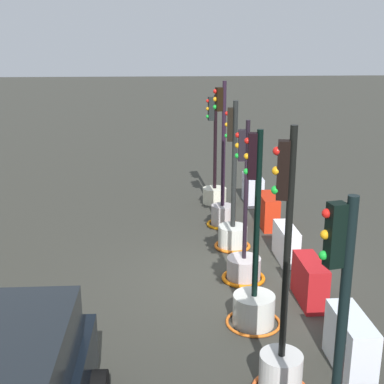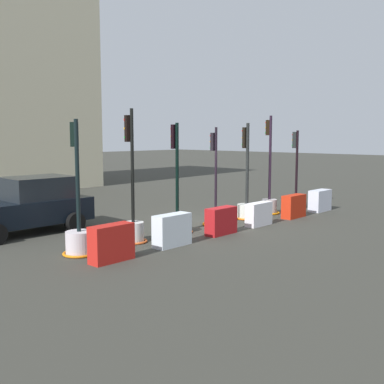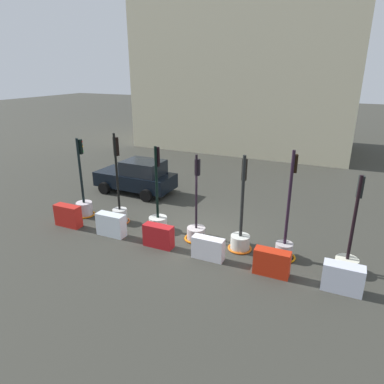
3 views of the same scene
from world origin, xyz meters
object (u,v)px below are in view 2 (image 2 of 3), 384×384
(traffic_light_0, at_px, (79,235))
(traffic_light_5, at_px, (269,197))
(construction_barrier_0, at_px, (112,243))
(traffic_light_4, at_px, (247,204))
(construction_barrier_1, at_px, (172,230))
(traffic_light_3, at_px, (215,213))
(construction_barrier_2, at_px, (221,221))
(construction_barrier_3, at_px, (259,214))
(construction_barrier_4, at_px, (294,206))
(traffic_light_1, at_px, (133,219))
(traffic_light_6, at_px, (296,194))
(traffic_light_2, at_px, (177,216))
(car_black_sedan, at_px, (27,206))
(construction_barrier_5, at_px, (320,201))

(traffic_light_0, relative_size, traffic_light_5, 0.91)
(traffic_light_0, relative_size, construction_barrier_0, 3.03)
(traffic_light_4, relative_size, construction_barrier_1, 3.01)
(traffic_light_3, bearing_deg, construction_barrier_2, -133.16)
(construction_barrier_3, bearing_deg, construction_barrier_4, -1.25)
(traffic_light_3, xyz_separation_m, construction_barrier_2, (-1.00, -1.07, -0.01))
(construction_barrier_0, bearing_deg, traffic_light_0, 97.65)
(traffic_light_1, relative_size, traffic_light_6, 1.17)
(traffic_light_4, bearing_deg, traffic_light_1, 178.94)
(traffic_light_1, distance_m, traffic_light_2, 1.81)
(traffic_light_1, distance_m, construction_barrier_2, 2.77)
(construction_barrier_4, relative_size, car_black_sedan, 0.27)
(traffic_light_3, bearing_deg, traffic_light_4, -0.76)
(traffic_light_6, bearing_deg, construction_barrier_5, -93.94)
(construction_barrier_2, distance_m, car_black_sedan, 6.00)
(traffic_light_6, bearing_deg, traffic_light_4, -179.30)
(traffic_light_0, xyz_separation_m, construction_barrier_2, (4.34, -1.06, -0.10))
(traffic_light_0, xyz_separation_m, construction_barrier_3, (6.27, -1.10, -0.13))
(traffic_light_1, relative_size, construction_barrier_0, 3.32)
(construction_barrier_1, bearing_deg, car_black_sedan, 111.61)
(traffic_light_2, distance_m, car_black_sedan, 4.65)
(car_black_sedan, bearing_deg, construction_barrier_0, -93.68)
(traffic_light_1, height_order, construction_barrier_5, traffic_light_1)
(traffic_light_5, relative_size, traffic_light_6, 1.17)
(construction_barrier_1, bearing_deg, construction_barrier_4, -0.79)
(traffic_light_4, relative_size, construction_barrier_4, 3.11)
(construction_barrier_1, relative_size, construction_barrier_2, 1.04)
(traffic_light_1, distance_m, construction_barrier_0, 2.07)
(traffic_light_0, xyz_separation_m, traffic_light_6, (10.52, 0.02, 0.06))
(construction_barrier_1, height_order, construction_barrier_3, construction_barrier_1)
(construction_barrier_2, bearing_deg, construction_barrier_0, -179.17)
(construction_barrier_0, bearing_deg, traffic_light_5, 7.84)
(traffic_light_2, xyz_separation_m, construction_barrier_3, (2.64, -1.21, -0.12))
(traffic_light_1, bearing_deg, construction_barrier_1, -69.54)
(construction_barrier_1, height_order, construction_barrier_4, construction_barrier_1)
(traffic_light_0, relative_size, traffic_light_2, 1.01)
(construction_barrier_5, relative_size, car_black_sedan, 0.27)
(construction_barrier_4, height_order, car_black_sedan, car_black_sedan)
(traffic_light_2, relative_size, construction_barrier_0, 3.01)
(traffic_light_0, bearing_deg, construction_barrier_1, -25.23)
(traffic_light_3, bearing_deg, construction_barrier_1, -161.07)
(traffic_light_0, xyz_separation_m, traffic_light_3, (5.34, 0.00, -0.09))
(construction_barrier_0, xyz_separation_m, construction_barrier_4, (8.27, -0.02, -0.03))
(traffic_light_5, height_order, construction_barrier_1, traffic_light_5)
(traffic_light_1, relative_size, car_black_sedan, 0.91)
(construction_barrier_0, bearing_deg, construction_barrier_1, 1.82)
(traffic_light_3, relative_size, construction_barrier_0, 2.91)
(construction_barrier_1, relative_size, construction_barrier_3, 1.04)
(traffic_light_0, distance_m, traffic_light_5, 8.58)
(traffic_light_6, bearing_deg, construction_barrier_0, -173.69)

